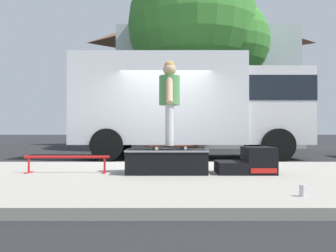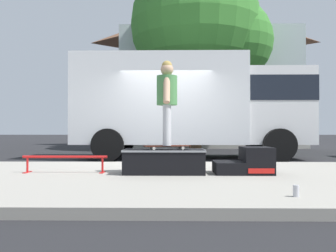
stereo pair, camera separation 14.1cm
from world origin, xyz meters
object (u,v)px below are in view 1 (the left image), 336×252
object	(u,v)px
skate_box	(165,161)
street_tree_main	(199,29)
skateboard	(168,146)
box_truck	(189,103)
kicker_ramp	(248,162)
soda_can	(301,191)
skater_kid	(168,96)
grind_rail	(65,160)

from	to	relation	value
skate_box	street_tree_main	world-z (taller)	street_tree_main
skateboard	box_truck	xyz separation A→B (m)	(0.67, 5.00, 1.12)
kicker_ramp	skateboard	xyz separation A→B (m)	(-1.36, -0.04, 0.27)
skate_box	soda_can	size ratio (longest dim) A/B	10.74
skateboard	box_truck	size ratio (longest dim) A/B	0.12
skater_kid	box_truck	bearing A→B (deg)	82.35
box_truck	skater_kid	bearing A→B (deg)	-97.65
grind_rail	skateboard	bearing A→B (deg)	-3.45
skate_box	skateboard	distance (m)	0.25
kicker_ramp	skater_kid	world-z (taller)	skater_kid
skater_kid	soda_can	bearing A→B (deg)	-55.68
grind_rail	soda_can	size ratio (longest dim) A/B	11.53
box_truck	street_tree_main	size ratio (longest dim) A/B	0.81
skater_kid	skateboard	bearing A→B (deg)	91.79
street_tree_main	box_truck	bearing A→B (deg)	-98.17
kicker_ramp	skater_kid	size ratio (longest dim) A/B	0.66
grind_rail	box_truck	size ratio (longest dim) A/B	0.21
street_tree_main	grind_rail	bearing A→B (deg)	-107.43
kicker_ramp	soda_can	size ratio (longest dim) A/B	7.49
skateboard	box_truck	world-z (taller)	box_truck
skater_kid	soda_can	distance (m)	2.84
grind_rail	box_truck	bearing A→B (deg)	63.65
skate_box	grind_rail	bearing A→B (deg)	177.85
soda_can	kicker_ramp	bearing A→B (deg)	92.29
kicker_ramp	skateboard	size ratio (longest dim) A/B	1.17
skater_kid	kicker_ramp	bearing A→B (deg)	1.74
soda_can	box_truck	world-z (taller)	box_truck
soda_can	street_tree_main	xyz separation A→B (m)	(-0.02, 12.30, 5.26)
skate_box	box_truck	bearing A→B (deg)	81.77
grind_rail	box_truck	xyz separation A→B (m)	(2.42, 4.89, 1.36)
kicker_ramp	street_tree_main	world-z (taller)	street_tree_main
box_truck	street_tree_main	xyz separation A→B (m)	(0.75, 5.20, 3.74)
kicker_ramp	skateboard	distance (m)	1.38
kicker_ramp	skater_kid	bearing A→B (deg)	-178.26
soda_can	street_tree_main	world-z (taller)	street_tree_main
skateboard	soda_can	bearing A→B (deg)	-55.68
skateboard	skater_kid	distance (m)	0.85
skater_kid	box_truck	xyz separation A→B (m)	(0.67, 5.00, 0.27)
skater_kid	street_tree_main	bearing A→B (deg)	82.09
kicker_ramp	soda_can	xyz separation A→B (m)	(0.09, -2.15, -0.12)
grind_rail	box_truck	distance (m)	5.62
kicker_ramp	skater_kid	xyz separation A→B (m)	(-1.36, -0.04, 1.12)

